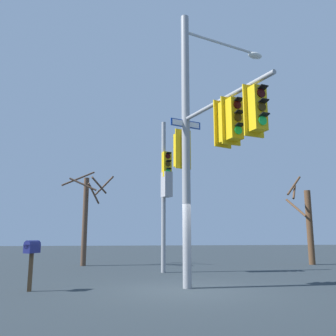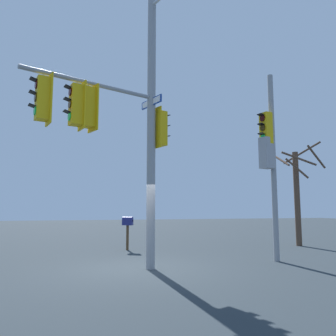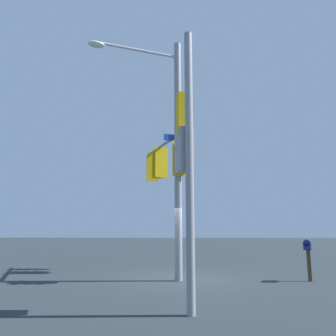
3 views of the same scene
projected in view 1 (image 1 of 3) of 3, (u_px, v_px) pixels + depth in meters
ground_plane at (188, 290)px, 10.12m from camera, size 80.00×80.00×0.00m
main_signal_pole_assembly at (205, 128)px, 10.62m from camera, size 5.08×3.77×8.92m
secondary_pole_assembly at (165, 184)px, 15.30m from camera, size 0.73×0.48×6.55m
mailbox at (32, 251)px, 10.13m from camera, size 0.50×0.42×1.41m
bare_tree_behind_pole at (86, 214)px, 18.42m from camera, size 2.48×2.80×5.09m
bare_tree_across_street at (307, 222)px, 19.02m from camera, size 2.04×1.32×4.88m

